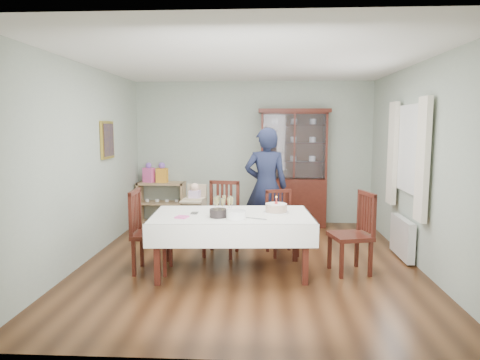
# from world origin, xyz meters

# --- Properties ---
(floor) EXTENTS (5.00, 5.00, 0.00)m
(floor) POSITION_xyz_m (0.00, 0.00, 0.00)
(floor) COLOR #593319
(floor) RESTS_ON ground
(room_shell) EXTENTS (5.00, 5.00, 5.00)m
(room_shell) POSITION_xyz_m (0.00, 0.53, 1.70)
(room_shell) COLOR #9EAA99
(room_shell) RESTS_ON floor
(dining_table) EXTENTS (2.06, 1.27, 0.76)m
(dining_table) POSITION_xyz_m (-0.21, -0.41, 0.38)
(dining_table) COLOR #411910
(dining_table) RESTS_ON floor
(china_cabinet) EXTENTS (1.30, 0.48, 2.18)m
(china_cabinet) POSITION_xyz_m (0.75, 2.26, 1.12)
(china_cabinet) COLOR #411910
(china_cabinet) RESTS_ON floor
(sideboard) EXTENTS (0.90, 0.38, 0.80)m
(sideboard) POSITION_xyz_m (-1.75, 2.28, 0.40)
(sideboard) COLOR tan
(sideboard) RESTS_ON floor
(picture_frame) EXTENTS (0.04, 0.48, 0.58)m
(picture_frame) POSITION_xyz_m (-2.22, 0.80, 1.65)
(picture_frame) COLOR gold
(picture_frame) RESTS_ON room_shell
(window) EXTENTS (0.04, 1.02, 1.22)m
(window) POSITION_xyz_m (2.22, 0.30, 1.55)
(window) COLOR white
(window) RESTS_ON room_shell
(curtain_left) EXTENTS (0.07, 0.30, 1.55)m
(curtain_left) POSITION_xyz_m (2.16, -0.32, 1.45)
(curtain_left) COLOR silver
(curtain_left) RESTS_ON room_shell
(curtain_right) EXTENTS (0.07, 0.30, 1.55)m
(curtain_right) POSITION_xyz_m (2.16, 0.92, 1.45)
(curtain_right) COLOR silver
(curtain_right) RESTS_ON room_shell
(radiator) EXTENTS (0.10, 0.80, 0.55)m
(radiator) POSITION_xyz_m (2.16, 0.30, 0.30)
(radiator) COLOR white
(radiator) RESTS_ON floor
(chair_far_left) EXTENTS (0.55, 0.55, 1.06)m
(chair_far_left) POSITION_xyz_m (-0.42, 0.35, 0.31)
(chair_far_left) COLOR #411910
(chair_far_left) RESTS_ON floor
(chair_far_right) EXTENTS (0.52, 0.52, 0.93)m
(chair_far_right) POSITION_xyz_m (0.47, 0.41, 0.28)
(chair_far_right) COLOR #411910
(chair_far_right) RESTS_ON floor
(chair_end_left) EXTENTS (0.48, 0.48, 1.06)m
(chair_end_left) POSITION_xyz_m (-1.24, -0.44, 0.31)
(chair_end_left) COLOR #411910
(chair_end_left) RESTS_ON floor
(chair_end_right) EXTENTS (0.56, 0.56, 1.04)m
(chair_end_right) POSITION_xyz_m (1.32, -0.35, 0.31)
(chair_end_right) COLOR #411910
(chair_end_right) RESTS_ON floor
(woman) EXTENTS (0.69, 0.47, 1.84)m
(woman) POSITION_xyz_m (0.24, 0.93, 0.92)
(woman) COLOR black
(woman) RESTS_ON floor
(high_chair) EXTENTS (0.50, 0.50, 0.96)m
(high_chair) POSITION_xyz_m (-0.90, 0.99, 0.38)
(high_chair) COLOR black
(high_chair) RESTS_ON floor
(champagne_tray) EXTENTS (0.35, 0.35, 0.21)m
(champagne_tray) POSITION_xyz_m (-0.31, -0.36, 0.83)
(champagne_tray) COLOR silver
(champagne_tray) RESTS_ON dining_table
(birthday_cake) EXTENTS (0.32, 0.32, 0.22)m
(birthday_cake) POSITION_xyz_m (0.36, -0.32, 0.82)
(birthday_cake) COLOR white
(birthday_cake) RESTS_ON dining_table
(plate_stack_dark) EXTENTS (0.24, 0.24, 0.10)m
(plate_stack_dark) POSITION_xyz_m (-0.36, -0.61, 0.81)
(plate_stack_dark) COLOR black
(plate_stack_dark) RESTS_ON dining_table
(plate_stack_white) EXTENTS (0.27, 0.27, 0.10)m
(plate_stack_white) POSITION_xyz_m (-0.13, -0.70, 0.81)
(plate_stack_white) COLOR white
(plate_stack_white) RESTS_ON dining_table
(napkin_stack) EXTENTS (0.17, 0.17, 0.02)m
(napkin_stack) POSITION_xyz_m (-0.79, -0.68, 0.77)
(napkin_stack) COLOR #DF529B
(napkin_stack) RESTS_ON dining_table
(cutlery) EXTENTS (0.12, 0.17, 0.01)m
(cutlery) POSITION_xyz_m (-0.72, -0.42, 0.77)
(cutlery) COLOR silver
(cutlery) RESTS_ON dining_table
(cake_knife) EXTENTS (0.26, 0.14, 0.01)m
(cake_knife) POSITION_xyz_m (0.11, -0.70, 0.77)
(cake_knife) COLOR silver
(cake_knife) RESTS_ON dining_table
(gift_bag_pink) EXTENTS (0.23, 0.19, 0.38)m
(gift_bag_pink) POSITION_xyz_m (-1.98, 2.26, 0.97)
(gift_bag_pink) COLOR #DF529B
(gift_bag_pink) RESTS_ON sideboard
(gift_bag_orange) EXTENTS (0.21, 0.15, 0.38)m
(gift_bag_orange) POSITION_xyz_m (-1.73, 2.26, 0.97)
(gift_bag_orange) COLOR orange
(gift_bag_orange) RESTS_ON sideboard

